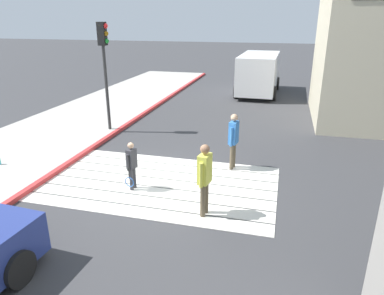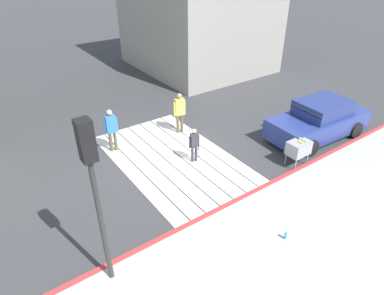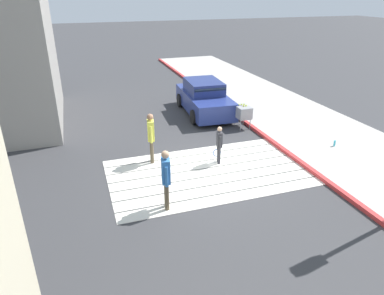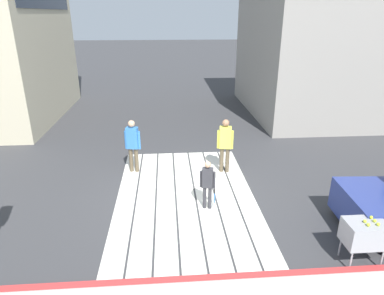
# 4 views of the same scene
# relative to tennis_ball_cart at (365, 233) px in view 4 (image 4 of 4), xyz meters

# --- Properties ---
(ground_plane) EXTENTS (120.00, 120.00, 0.00)m
(ground_plane) POSITION_rel_tennis_ball_cart_xyz_m (2.90, 3.41, -0.70)
(ground_plane) COLOR #38383A
(crosswalk_stripes) EXTENTS (6.40, 3.80, 0.01)m
(crosswalk_stripes) POSITION_rel_tennis_ball_cart_xyz_m (2.90, 3.41, -0.69)
(crosswalk_stripes) COLOR silver
(crosswalk_stripes) RESTS_ON ground
(curb_painted) EXTENTS (0.16, 40.00, 0.13)m
(curb_painted) POSITION_rel_tennis_ball_cart_xyz_m (-0.35, 3.41, -0.63)
(curb_painted) COLOR #BC3333
(curb_painted) RESTS_ON ground
(building_far_south) EXTENTS (8.00, 7.04, 7.60)m
(building_far_south) POSITION_rel_tennis_ball_cart_xyz_m (11.40, -3.91, 3.10)
(building_far_south) COLOR gray
(building_far_south) RESTS_ON ground
(tennis_ball_cart) EXTENTS (0.56, 0.80, 1.02)m
(tennis_ball_cart) POSITION_rel_tennis_ball_cart_xyz_m (0.00, 0.00, 0.00)
(tennis_ball_cart) COLOR #99999E
(tennis_ball_cart) RESTS_ON ground
(pedestrian_adult_lead) EXTENTS (0.29, 0.51, 1.76)m
(pedestrian_adult_lead) POSITION_rel_tennis_ball_cart_xyz_m (4.45, 2.07, 0.33)
(pedestrian_adult_lead) COLOR brown
(pedestrian_adult_lead) RESTS_ON ground
(pedestrian_adult_trailing) EXTENTS (0.28, 0.50, 1.73)m
(pedestrian_adult_trailing) POSITION_rel_tennis_ball_cart_xyz_m (4.69, 4.97, 0.31)
(pedestrian_adult_trailing) COLOR brown
(pedestrian_adult_trailing) RESTS_ON ground
(pedestrian_child_with_racket) EXTENTS (0.28, 0.43, 1.34)m
(pedestrian_child_with_racket) POSITION_rel_tennis_ball_cart_xyz_m (2.29, 2.88, 0.06)
(pedestrian_child_with_racket) COLOR #333338
(pedestrian_child_with_racket) RESTS_ON ground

